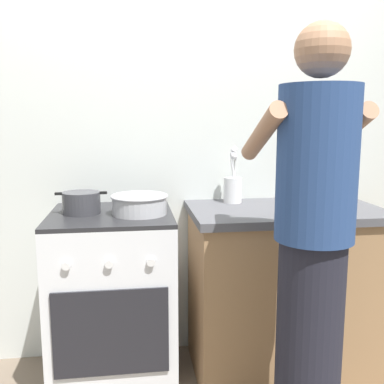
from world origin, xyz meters
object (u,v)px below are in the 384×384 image
(mixing_bowl, at_px, (139,203))
(utensil_crock, at_px, (233,186))
(oil_bottle, at_px, (317,188))
(person, at_px, (312,249))
(stove_range, at_px, (114,299))
(pot, at_px, (82,203))
(spice_bottle, at_px, (301,202))

(mixing_bowl, bearing_deg, utensil_crock, 24.26)
(oil_bottle, relative_size, person, 0.14)
(stove_range, distance_m, person, 1.07)
(mixing_bowl, bearing_deg, pot, 168.82)
(oil_bottle, height_order, person, person)
(stove_range, bearing_deg, oil_bottle, 2.17)
(stove_range, relative_size, utensil_crock, 2.89)
(stove_range, bearing_deg, person, -37.21)
(pot, bearing_deg, stove_range, -3.86)
(stove_range, distance_m, mixing_bowl, 0.52)
(utensil_crock, distance_m, person, 0.81)
(pot, bearing_deg, spice_bottle, -4.61)
(mixing_bowl, height_order, person, person)
(pot, height_order, mixing_bowl, pot)
(pot, xyz_separation_m, mixing_bowl, (0.28, -0.06, -0.00))
(spice_bottle, distance_m, person, 0.55)
(utensil_crock, xyz_separation_m, spice_bottle, (0.29, -0.27, -0.05))
(stove_range, height_order, mixing_bowl, mixing_bowl)
(spice_bottle, relative_size, oil_bottle, 0.41)
(person, bearing_deg, stove_range, 142.79)
(oil_bottle, bearing_deg, mixing_bowl, -174.73)
(stove_range, bearing_deg, spice_bottle, -4.73)
(mixing_bowl, relative_size, utensil_crock, 0.89)
(pot, distance_m, utensil_crock, 0.82)
(pot, height_order, spice_bottle, pot)
(mixing_bowl, relative_size, oil_bottle, 1.19)
(mixing_bowl, xyz_separation_m, utensil_crock, (0.52, 0.23, 0.04))
(person, bearing_deg, spice_bottle, 73.38)
(mixing_bowl, height_order, utensil_crock, utensil_crock)
(stove_range, relative_size, spice_bottle, 9.48)
(spice_bottle, relative_size, person, 0.06)
(person, bearing_deg, pot, 146.77)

